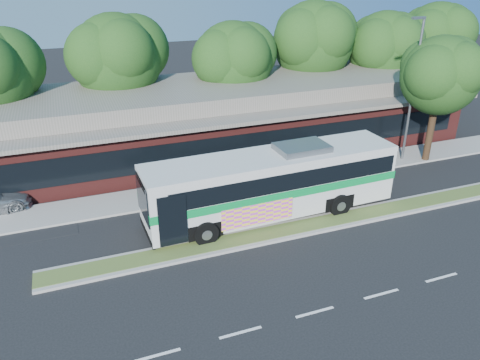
{
  "coord_description": "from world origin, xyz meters",
  "views": [
    {
      "loc": [
        -10.53,
        -16.92,
        12.06
      ],
      "look_at": [
        -3.0,
        2.98,
        2.0
      ],
      "focal_mm": 35.0,
      "sensor_mm": 36.0,
      "label": 1
    }
  ],
  "objects": [
    {
      "name": "lamp_post",
      "position": [
        9.56,
        6.0,
        4.9
      ],
      "size": [
        0.93,
        0.18,
        9.07
      ],
      "color": "slate",
      "rests_on": "ground"
    },
    {
      "name": "sidewalk",
      "position": [
        0.0,
        6.4,
        0.06
      ],
      "size": [
        44.0,
        2.6,
        0.12
      ],
      "primitive_type": "cube",
      "color": "gray",
      "rests_on": "ground"
    },
    {
      "name": "tree_bg_c",
      "position": [
        1.4,
        15.13,
        5.59
      ],
      "size": [
        6.24,
        5.6,
        8.26
      ],
      "color": "black",
      "rests_on": "ground"
    },
    {
      "name": "transit_bus",
      "position": [
        -1.44,
        2.4,
        2.04
      ],
      "size": [
        13.17,
        3.35,
        3.67
      ],
      "rotation": [
        0.0,
        0.0,
        0.03
      ],
      "color": "beige",
      "rests_on": "ground"
    },
    {
      "name": "tree_bg_f",
      "position": [
        20.43,
        16.14,
        6.06
      ],
      "size": [
        6.69,
        6.0,
        8.92
      ],
      "color": "black",
      "rests_on": "ground"
    },
    {
      "name": "tree_bg_d",
      "position": [
        8.45,
        16.15,
        6.42
      ],
      "size": [
        6.91,
        6.2,
        9.37
      ],
      "color": "black",
      "rests_on": "ground"
    },
    {
      "name": "sidewalk_tree",
      "position": [
        11.35,
        5.51,
        5.75
      ],
      "size": [
        5.37,
        4.81,
        8.05
      ],
      "color": "black",
      "rests_on": "ground"
    },
    {
      "name": "plaza_building",
      "position": [
        0.0,
        12.99,
        2.13
      ],
      "size": [
        33.2,
        11.2,
        4.45
      ],
      "color": "#511B19",
      "rests_on": "ground"
    },
    {
      "name": "ground",
      "position": [
        0.0,
        0.0,
        0.0
      ],
      "size": [
        120.0,
        120.0,
        0.0
      ],
      "primitive_type": "plane",
      "color": "black",
      "rests_on": "ground"
    },
    {
      "name": "tree_bg_b",
      "position": [
        -6.57,
        16.14,
        6.14
      ],
      "size": [
        6.69,
        6.0,
        9.0
      ],
      "color": "black",
      "rests_on": "ground"
    },
    {
      "name": "tree_bg_e",
      "position": [
        14.42,
        15.14,
        5.74
      ],
      "size": [
        6.47,
        5.8,
        8.5
      ],
      "color": "black",
      "rests_on": "ground"
    },
    {
      "name": "median_strip",
      "position": [
        0.0,
        0.6,
        0.07
      ],
      "size": [
        26.0,
        1.1,
        0.15
      ],
      "primitive_type": "cube",
      "color": "#425624",
      "rests_on": "ground"
    }
  ]
}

